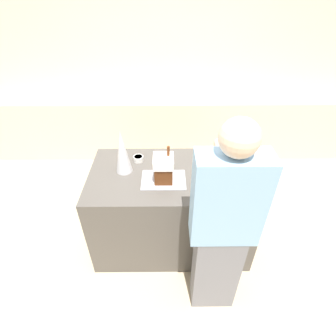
# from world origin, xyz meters

# --- Properties ---
(ground_plane) EXTENTS (12.00, 12.00, 0.00)m
(ground_plane) POSITION_xyz_m (0.00, 0.00, 0.00)
(ground_plane) COLOR #C6B28E
(wall_back) EXTENTS (8.00, 0.05, 2.60)m
(wall_back) POSITION_xyz_m (0.00, 2.14, 1.30)
(wall_back) COLOR beige
(wall_back) RESTS_ON ground_plane
(back_cabinet_block) EXTENTS (6.00, 0.60, 0.90)m
(back_cabinet_block) POSITION_xyz_m (0.00, 1.81, 0.45)
(back_cabinet_block) COLOR beige
(back_cabinet_block) RESTS_ON ground_plane
(kitchen_island) EXTENTS (1.51, 0.84, 0.89)m
(kitchen_island) POSITION_xyz_m (0.00, 0.00, 0.45)
(kitchen_island) COLOR #514C47
(kitchen_island) RESTS_ON ground_plane
(baking_tray) EXTENTS (0.38, 0.27, 0.01)m
(baking_tray) POSITION_xyz_m (-0.08, -0.10, 0.90)
(baking_tray) COLOR #B2B2BC
(baking_tray) RESTS_ON kitchen_island
(gingerbread_house) EXTENTS (0.17, 0.19, 0.32)m
(gingerbread_house) POSITION_xyz_m (-0.08, -0.10, 1.02)
(gingerbread_house) COLOR #5B2D14
(gingerbread_house) RESTS_ON baking_tray
(decorative_tree) EXTENTS (0.15, 0.15, 0.41)m
(decorative_tree) POSITION_xyz_m (-0.44, 0.05, 1.10)
(decorative_tree) COLOR silver
(decorative_tree) RESTS_ON kitchen_island
(candy_bowl_beside_tree) EXTENTS (0.11, 0.11, 0.05)m
(candy_bowl_beside_tree) POSITION_xyz_m (0.62, 0.34, 0.92)
(candy_bowl_beside_tree) COLOR white
(candy_bowl_beside_tree) RESTS_ON kitchen_island
(candy_bowl_front_corner) EXTENTS (0.10, 0.10, 0.05)m
(candy_bowl_front_corner) POSITION_xyz_m (-0.32, 0.20, 0.92)
(candy_bowl_front_corner) COLOR silver
(candy_bowl_front_corner) RESTS_ON kitchen_island
(candy_bowl_far_right) EXTENTS (0.12, 0.12, 0.05)m
(candy_bowl_far_right) POSITION_xyz_m (0.39, 0.07, 0.92)
(candy_bowl_far_right) COLOR white
(candy_bowl_far_right) RESTS_ON kitchen_island
(candy_bowl_behind_tray) EXTENTS (0.14, 0.14, 0.04)m
(candy_bowl_behind_tray) POSITION_xyz_m (0.43, 0.22, 0.92)
(candy_bowl_behind_tray) COLOR white
(candy_bowl_behind_tray) RESTS_ON kitchen_island
(mug) EXTENTS (0.07, 0.07, 0.10)m
(mug) POSITION_xyz_m (0.63, 0.13, 0.95)
(mug) COLOR #2D2D33
(mug) RESTS_ON kitchen_island
(person) EXTENTS (0.46, 0.58, 1.75)m
(person) POSITION_xyz_m (0.34, -0.65, 0.91)
(person) COLOR slate
(person) RESTS_ON ground_plane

